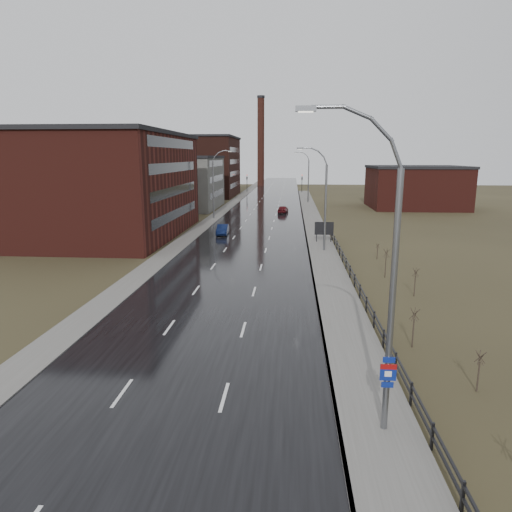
% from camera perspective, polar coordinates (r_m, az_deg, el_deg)
% --- Properties ---
extents(ground, '(320.00, 320.00, 0.00)m').
position_cam_1_polar(ground, '(18.23, -13.79, -22.84)').
color(ground, '#2D2819').
rests_on(ground, ground).
extents(road, '(14.00, 300.00, 0.06)m').
position_cam_1_polar(road, '(74.96, 0.51, 4.42)').
color(road, black).
rests_on(road, ground).
extents(sidewalk_right, '(3.20, 180.00, 0.18)m').
position_cam_1_polar(sidewalk_right, '(50.25, 8.35, 0.40)').
color(sidewalk_right, '#595651').
rests_on(sidewalk_right, ground).
extents(curb_right, '(0.16, 180.00, 0.18)m').
position_cam_1_polar(curb_right, '(50.17, 6.61, 0.43)').
color(curb_right, slate).
rests_on(curb_right, ground).
extents(sidewalk_left, '(2.40, 260.00, 0.12)m').
position_cam_1_polar(sidewalk_left, '(75.96, -5.69, 4.49)').
color(sidewalk_left, '#595651').
rests_on(sidewalk_left, ground).
extents(warehouse_near, '(22.44, 28.56, 13.50)m').
position_cam_1_polar(warehouse_near, '(64.68, -19.57, 8.45)').
color(warehouse_near, '#471914').
rests_on(warehouse_near, ground).
extents(warehouse_mid, '(16.32, 20.40, 10.50)m').
position_cam_1_polar(warehouse_mid, '(95.05, -9.74, 9.10)').
color(warehouse_mid, slate).
rests_on(warehouse_mid, ground).
extents(warehouse_far, '(26.52, 24.48, 15.50)m').
position_cam_1_polar(warehouse_far, '(125.28, -8.66, 11.03)').
color(warehouse_far, '#331611').
rests_on(warehouse_far, ground).
extents(building_right, '(18.36, 16.32, 8.50)m').
position_cam_1_polar(building_right, '(99.50, 19.32, 8.15)').
color(building_right, '#471914').
rests_on(building_right, ground).
extents(smokestack, '(2.70, 2.70, 30.70)m').
position_cam_1_polar(smokestack, '(164.51, 0.61, 14.16)').
color(smokestack, '#331611').
rests_on(smokestack, ground).
extents(streetlight_main, '(3.91, 0.29, 12.11)m').
position_cam_1_polar(streetlight_main, '(16.97, 15.74, -2.94)').
color(streetlight_main, slate).
rests_on(streetlight_main, ground).
extents(streetlight_right_mid, '(3.36, 0.28, 11.35)m').
position_cam_1_polar(streetlight_right_mid, '(50.38, 8.36, 7.05)').
color(streetlight_right_mid, slate).
rests_on(streetlight_right_mid, ground).
extents(streetlight_left, '(3.36, 0.28, 11.35)m').
position_cam_1_polar(streetlight_left, '(77.27, -5.15, 8.94)').
color(streetlight_left, slate).
rests_on(streetlight_left, ground).
extents(streetlight_right_far, '(3.36, 0.28, 11.35)m').
position_cam_1_polar(streetlight_right_far, '(104.22, 6.42, 9.79)').
color(streetlight_right_far, slate).
rests_on(streetlight_right_far, ground).
extents(guardrail, '(0.10, 53.05, 1.10)m').
position_cam_1_polar(guardrail, '(34.19, 13.04, -4.42)').
color(guardrail, black).
rests_on(guardrail, ground).
extents(shrub_b, '(0.46, 0.49, 1.93)m').
position_cam_1_polar(shrub_b, '(23.29, 26.09, -12.72)').
color(shrub_b, '#382D23').
rests_on(shrub_b, ground).
extents(shrub_c, '(0.54, 0.57, 2.26)m').
position_cam_1_polar(shrub_c, '(26.86, 19.09, -8.37)').
color(shrub_c, '#382D23').
rests_on(shrub_c, ground).
extents(shrub_d, '(0.52, 0.55, 2.18)m').
position_cam_1_polar(shrub_d, '(36.47, 19.26, -3.02)').
color(shrub_d, '#382D23').
rests_on(shrub_d, ground).
extents(shrub_e, '(0.60, 0.64, 2.56)m').
position_cam_1_polar(shrub_e, '(41.22, 15.91, -0.78)').
color(shrub_e, '#382D23').
rests_on(shrub_e, ground).
extents(shrub_f, '(0.40, 0.42, 1.64)m').
position_cam_1_polar(shrub_f, '(48.51, 14.94, 0.62)').
color(shrub_f, '#382D23').
rests_on(shrub_f, ground).
extents(billboard, '(2.29, 0.17, 2.62)m').
position_cam_1_polar(billboard, '(56.00, 8.51, 3.36)').
color(billboard, black).
rests_on(billboard, ground).
extents(traffic_light_left, '(0.58, 2.73, 5.30)m').
position_cam_1_polar(traffic_light_left, '(134.82, -1.14, 9.91)').
color(traffic_light_left, black).
rests_on(traffic_light_left, ground).
extents(traffic_light_right, '(0.58, 2.73, 5.30)m').
position_cam_1_polar(traffic_light_right, '(134.22, 5.78, 9.84)').
color(traffic_light_right, black).
rests_on(traffic_light_right, ground).
extents(car_near, '(1.67, 4.21, 1.36)m').
position_cam_1_polar(car_near, '(61.64, -4.19, 3.27)').
color(car_near, '#0B1537').
rests_on(car_near, ground).
extents(car_far, '(2.12, 4.26, 1.40)m').
position_cam_1_polar(car_far, '(85.19, 3.39, 5.82)').
color(car_far, '#490C10').
rests_on(car_far, ground).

